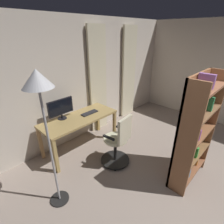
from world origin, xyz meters
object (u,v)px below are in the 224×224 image
(computer_monitor, at_px, (61,108))
(floor_lamp, at_px, (40,94))
(bookshelf, at_px, (193,131))
(desk, at_px, (80,121))
(office_chair, at_px, (118,142))
(computer_keyboard, at_px, (90,113))

(computer_monitor, height_order, floor_lamp, floor_lamp)
(bookshelf, distance_m, floor_lamp, 2.28)
(desk, height_order, office_chair, office_chair)
(office_chair, xyz_separation_m, floor_lamp, (1.23, -0.09, 1.23))
(desk, relative_size, computer_monitor, 2.96)
(computer_monitor, bearing_deg, office_chair, 112.20)
(desk, relative_size, floor_lamp, 0.79)
(desk, distance_m, floor_lamp, 1.69)
(computer_keyboard, height_order, floor_lamp, floor_lamp)
(office_chair, relative_size, bookshelf, 0.56)
(computer_monitor, xyz_separation_m, floor_lamp, (0.77, 1.03, 0.73))
(desk, distance_m, office_chair, 0.95)
(bookshelf, bearing_deg, computer_monitor, -64.60)
(office_chair, bearing_deg, computer_monitor, 104.98)
(computer_keyboard, relative_size, floor_lamp, 0.19)
(desk, xyz_separation_m, computer_monitor, (0.27, -0.21, 0.33))
(bookshelf, bearing_deg, desk, -68.67)
(computer_keyboard, xyz_separation_m, bookshelf, (-0.50, 1.96, 0.16))
(computer_monitor, bearing_deg, desk, 141.72)
(computer_monitor, distance_m, computer_keyboard, 0.62)
(office_chair, relative_size, computer_keyboard, 2.76)
(computer_monitor, bearing_deg, bookshelf, 115.40)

